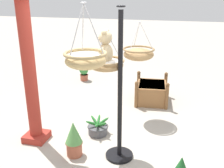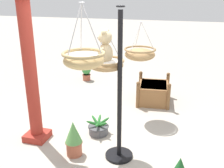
# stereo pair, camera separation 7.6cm
# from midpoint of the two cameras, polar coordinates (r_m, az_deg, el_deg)

# --- Properties ---
(ground_plane) EXTENTS (40.00, 40.00, 0.00)m
(ground_plane) POSITION_cam_midpoint_polar(r_m,az_deg,el_deg) (4.59, 1.24, -13.54)
(ground_plane) COLOR #A8A093
(display_pole_central) EXTENTS (0.44, 0.44, 2.34)m
(display_pole_central) POSITION_cam_midpoint_polar(r_m,az_deg,el_deg) (4.01, 2.17, -7.08)
(display_pole_central) COLOR black
(display_pole_central) RESTS_ON ground
(hanging_basket_with_teddy) EXTENTS (0.55, 0.55, 0.60)m
(hanging_basket_with_teddy) POSITION_cam_midpoint_polar(r_m,az_deg,el_deg) (3.92, -0.72, 4.37)
(hanging_basket_with_teddy) COLOR #A37F51
(teddy_bear) EXTENTS (0.35, 0.31, 0.52)m
(teddy_bear) POSITION_cam_midpoint_polar(r_m,az_deg,el_deg) (3.88, -1.08, 7.53)
(teddy_bear) COLOR #D1B789
(hanging_basket_left_high) EXTENTS (0.48, 0.48, 0.71)m
(hanging_basket_left_high) POSITION_cam_midpoint_polar(r_m,az_deg,el_deg) (2.90, -5.42, 5.44)
(hanging_basket_left_high) COLOR tan
(hanging_basket_right_low) EXTENTS (0.62, 0.62, 0.75)m
(hanging_basket_right_low) POSITION_cam_midpoint_polar(r_m,az_deg,el_deg) (5.20, 6.51, 6.58)
(hanging_basket_right_low) COLOR #A37F51
(greenhouse_pillar_right) EXTENTS (0.41, 0.41, 2.54)m
(greenhouse_pillar_right) POSITION_cam_midpoint_polar(r_m,az_deg,el_deg) (4.50, -16.84, 2.09)
(greenhouse_pillar_right) COLOR #9E2D23
(greenhouse_pillar_right) RESTS_ON ground
(wooden_planter_box) EXTENTS (0.95, 0.84, 0.62)m
(wooden_planter_box) POSITION_cam_midpoint_polar(r_m,az_deg,el_deg) (6.29, 9.33, -1.72)
(wooden_planter_box) COLOR olive
(wooden_planter_box) RESTS_ON ground
(potted_plant_flowering_red) EXTENTS (0.28, 0.28, 0.59)m
(potted_plant_flowering_red) POSITION_cam_midpoint_polar(r_m,az_deg,el_deg) (4.29, -7.84, -11.61)
(potted_plant_flowering_red) COLOR #AD563D
(potted_plant_flowering_red) RESTS_ON ground
(potted_plant_tall_leafy) EXTENTS (0.27, 0.27, 0.54)m
(potted_plant_tall_leafy) POSITION_cam_midpoint_polar(r_m,az_deg,el_deg) (7.73, -5.33, 2.82)
(potted_plant_tall_leafy) COLOR #AD563D
(potted_plant_tall_leafy) RESTS_ON ground
(potted_plant_small_succulent) EXTENTS (0.47, 0.42, 0.32)m
(potted_plant_small_succulent) POSITION_cam_midpoint_polar(r_m,az_deg,el_deg) (4.91, -2.52, -9.58)
(potted_plant_small_succulent) COLOR #4C4C51
(potted_plant_small_succulent) RESTS_ON ground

